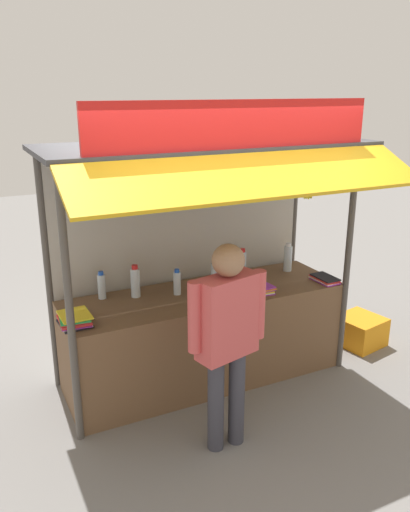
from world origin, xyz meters
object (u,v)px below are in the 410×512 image
Objects in this scene: water_bottle_far_left at (177,283)px; magazine_stack_center at (257,288)px; water_bottle_back_left at (242,263)px; banana_bunch_inner_right at (340,183)px; plastic_crate at (360,331)px; water_bottle_right at (215,274)px; magazine_stack_front_left at (325,279)px; banana_bunch_rightmost at (308,189)px; magazine_stack_back_right at (240,300)px; water_bottle_mid_right at (288,258)px; water_bottle_front_right at (102,286)px; vendor_person at (227,330)px; magazine_stack_far_right at (75,319)px; water_bottle_left at (135,282)px.

water_bottle_far_left reaches higher than magazine_stack_center.
water_bottle_back_left is 1.25m from banana_bunch_inner_right.
water_bottle_far_left is 0.54× the size of plastic_crate.
water_bottle_right is 1.07m from magazine_stack_front_left.
magazine_stack_front_left is at bearing -169.17° from plastic_crate.
banana_bunch_inner_right is at bearing -24.18° from water_bottle_far_left.
magazine_stack_back_right is at bearing 161.78° from banana_bunch_rightmost.
water_bottle_mid_right reaches higher than magazine_stack_front_left.
water_bottle_right is at bearing 161.17° from magazine_stack_front_left.
banana_bunch_inner_right reaches higher than magazine_stack_center.
water_bottle_back_left reaches higher than plastic_crate.
water_bottle_back_left reaches higher than water_bottle_front_right.
water_bottle_front_right is 0.85× the size of water_bottle_mid_right.
magazine_stack_center is 1.08m from vendor_person.
magazine_stack_back_right is 0.63× the size of plastic_crate.
magazine_stack_center is (-0.57, -0.35, -0.10)m from water_bottle_mid_right.
water_bottle_back_left is 0.91× the size of magazine_stack_far_right.
water_bottle_back_left is 0.96× the size of magazine_stack_front_left.
banana_bunch_rightmost is (1.58, -0.77, 0.86)m from water_bottle_front_right.
water_bottle_mid_right reaches higher than magazine_stack_back_right.
banana_bunch_inner_right is 0.18× the size of vendor_person.
banana_bunch_inner_right is (0.51, -0.74, 0.87)m from water_bottle_back_left.
water_bottle_left is 1.01× the size of magazine_stack_front_left.
magazine_stack_front_left is at bearing -38.13° from water_bottle_back_left.
water_bottle_mid_right is 2.25m from magazine_stack_far_right.
water_bottle_back_left is 1.14m from banana_bunch_rightmost.
water_bottle_left is 0.18× the size of vendor_person.
water_bottle_front_right is at bearing 161.82° from water_bottle_left.
magazine_stack_front_left is 0.91× the size of banana_bunch_rightmost.
plastic_crate is (2.38, -0.31, -0.85)m from water_bottle_left.
magazine_stack_back_right is 0.90× the size of magazine_stack_center.
banana_bunch_rightmost is 1.40m from vendor_person.
vendor_person is (-0.44, -1.06, -0.01)m from water_bottle_right.
magazine_stack_far_right is (-0.97, -0.23, -0.07)m from water_bottle_far_left.
plastic_crate is (2.08, 0.84, -0.82)m from vendor_person.
water_bottle_front_right is 1.04m from water_bottle_right.
magazine_stack_far_right is 2.47m from banana_bunch_inner_right.
water_bottle_front_right is 0.85× the size of water_bottle_left.
water_bottle_back_left reaches higher than magazine_stack_center.
water_bottle_far_left is 0.75× the size of banana_bunch_rightmost.
magazine_stack_back_right is at bearing -151.33° from magazine_stack_center.
vendor_person is at bearing -158.08° from plastic_crate.
vendor_person is at bearing -92.81° from water_bottle_far_left.
plastic_crate is (2.03, -0.20, -0.82)m from water_bottle_far_left.
water_bottle_back_left reaches higher than water_bottle_far_left.
plastic_crate is at bearing -5.76° from water_bottle_far_left.
water_bottle_mid_right is (1.89, -0.11, 0.02)m from water_bottle_front_right.
vendor_person is at bearing -139.08° from water_bottle_mid_right.
banana_bunch_inner_right is at bearing -11.39° from magazine_stack_back_right.
water_bottle_right is 1.38m from magazine_stack_far_right.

